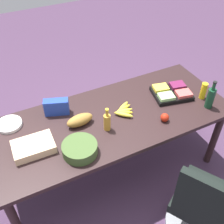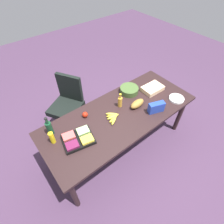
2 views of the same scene
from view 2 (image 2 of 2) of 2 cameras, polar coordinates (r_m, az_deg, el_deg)
name	(u,v)px [view 2 (image 2 of 2)]	position (r m, az deg, el deg)	size (l,w,h in m)	color
ground_plane	(119,145)	(3.05, 2.14, -10.52)	(10.00, 10.00, 0.00)	#472F49
conference_table	(120,117)	(2.49, 2.57, -1.77)	(2.22, 0.91, 0.78)	black
office_chair	(68,109)	(3.16, -13.90, 1.07)	(0.66, 0.66, 0.95)	gray
apple_red	(85,115)	(2.39, -8.68, -0.85)	(0.08, 0.08, 0.08)	#AE2210
fruit_platter	(78,139)	(2.17, -10.87, -8.49)	(0.41, 0.35, 0.07)	black
chip_bag_blue	(156,107)	(2.48, 14.05, 1.45)	(0.22, 0.08, 0.15)	#2340AE
banana_bunch	(113,117)	(2.35, 0.34, -1.61)	(0.20, 0.23, 0.04)	yellow
sheet_cake	(152,88)	(2.84, 12.90, 7.39)	(0.32, 0.22, 0.07)	beige
salad_bowl	(129,90)	(2.74, 5.54, 7.06)	(0.28, 0.28, 0.09)	#405A2B
wine_bottle	(49,128)	(2.26, -19.49, -4.85)	(0.09, 0.09, 0.28)	#153E26
paper_plate_stack	(176,99)	(2.79, 20.04, 4.05)	(0.22, 0.22, 0.03)	white
mustard_bottle	(52,138)	(2.19, -18.75, -7.86)	(0.06, 0.06, 0.17)	yellow
bread_loaf	(137,104)	(2.52, 8.13, 2.67)	(0.24, 0.11, 0.10)	olive
dressing_bottle	(120,102)	(2.48, 2.60, 3.38)	(0.07, 0.07, 0.22)	gold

